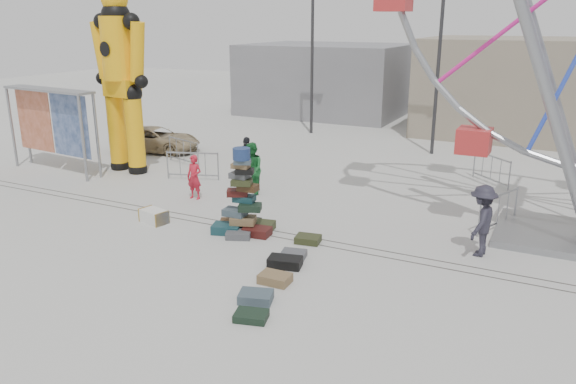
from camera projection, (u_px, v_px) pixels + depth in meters
The scene contains 27 objects.
ground at pixel (223, 236), 16.06m from camera, with size 90.00×90.00×0.00m, color #9E9E99.
track_line_near at pixel (234, 229), 16.57m from camera, with size 40.00×0.04×0.01m, color #47443F.
track_line_far at pixel (241, 225), 16.92m from camera, with size 40.00×0.04×0.01m, color #47443F.
building_right at pixel (542, 88), 29.44m from camera, with size 12.00×8.00×5.00m, color gray.
building_left at pixel (328, 79), 36.78m from camera, with size 10.00×8.00×4.40m, color gray.
lamp_post_right at pixel (441, 54), 24.53m from camera, with size 1.41×0.25×8.00m.
lamp_post_left at pixel (314, 48), 29.23m from camera, with size 1.41×0.25×8.00m.
suitcase_tower at pixel (243, 209), 16.17m from camera, with size 1.85×1.61×2.51m.
crash_test_dummy at pixel (121, 74), 21.82m from camera, with size 2.94×1.29×7.38m.
banner_scaffold at pixel (50, 110), 22.12m from camera, with size 4.68×1.19×3.35m.
steamer_trunk at pixel (154, 216), 17.07m from camera, with size 0.86×0.50×0.40m, color silver.
row_case_0 at pixel (308, 239), 15.56m from camera, with size 0.67×0.52×0.20m, color #31371B.
row_case_1 at pixel (293, 255), 14.55m from camera, with size 0.63×0.56×0.17m, color #505257.
row_case_2 at pixel (285, 262), 14.03m from camera, with size 0.83×0.50×0.25m, color black.
row_case_3 at pixel (275, 278), 13.18m from camera, with size 0.73×0.52×0.22m, color olive.
row_case_4 at pixel (256, 297), 12.31m from camera, with size 0.73×0.54×0.21m, color #40515C.
row_case_5 at pixel (251, 316), 11.57m from camera, with size 0.68×0.49×0.16m, color black.
barricade_dummy_a at pixel (130, 143), 25.42m from camera, with size 2.00×0.10×1.10m, color gray, non-canonical shape.
barricade_dummy_b at pixel (184, 152), 23.85m from camera, with size 2.00×0.10×1.10m, color gray, non-canonical shape.
barricade_dummy_c at pixel (193, 166), 21.56m from camera, with size 2.00×0.10×1.10m, color gray, non-canonical shape.
barricade_wheel_front at pixel (498, 211), 16.46m from camera, with size 2.00×0.10×1.10m, color gray, non-canonical shape.
barricade_wheel_back at pixel (491, 170), 21.01m from camera, with size 2.00×0.10×1.10m, color gray, non-canonical shape.
pedestrian_red at pixel (194, 177), 19.18m from camera, with size 0.56×0.37×1.54m, color red.
pedestrian_green at pixel (252, 169), 19.57m from camera, with size 0.91×0.71×1.86m, color #186229.
pedestrian_black at pixel (247, 159), 21.44m from camera, with size 0.98×0.41×1.68m, color black.
pedestrian_grey at pixel (482, 221), 14.51m from camera, with size 1.23×0.71×1.90m, color #24222E.
parked_suv at pixel (156, 140), 26.14m from camera, with size 1.89×4.11×1.14m, color #998562.
Camera 1 is at (8.34, -12.57, 5.94)m, focal length 35.00 mm.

